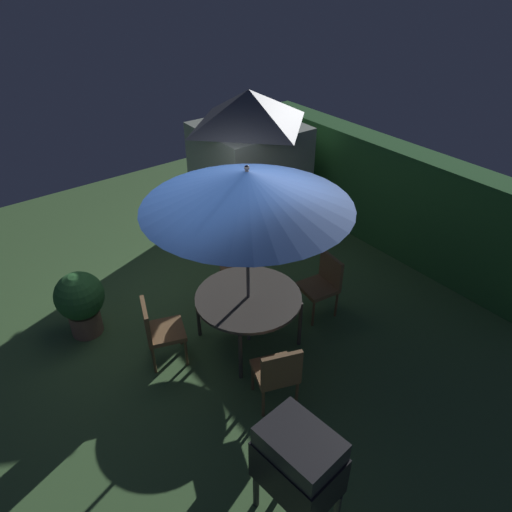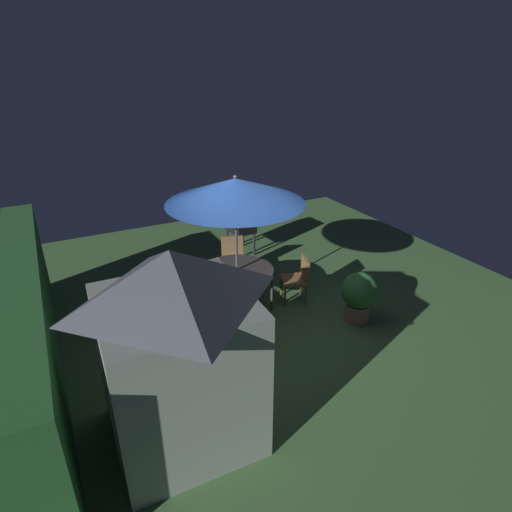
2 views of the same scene
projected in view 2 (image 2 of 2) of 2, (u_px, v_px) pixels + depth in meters
ground_plane at (257, 318)px, 7.64m from camera, size 11.00×11.00×0.00m
hedge_backdrop at (32, 328)px, 5.81m from camera, size 5.88×0.51×1.79m
garden_shed at (178, 349)px, 4.77m from camera, size 1.71×1.77×2.51m
patio_table at (237, 272)px, 7.78m from camera, size 1.36×1.36×0.74m
patio_umbrella at (235, 191)px, 7.12m from camera, size 2.41×2.41×2.51m
bbq_grill at (240, 219)px, 9.91m from camera, size 0.75×0.57×1.20m
chair_near_shed at (233, 255)px, 8.86m from camera, size 0.60×0.59×0.90m
chair_far_side at (173, 291)px, 7.48m from camera, size 0.52×0.52×0.90m
chair_toward_hedge at (235, 315)px, 6.77m from camera, size 0.62×0.62×0.90m
chair_toward_house at (298, 276)px, 8.00m from camera, size 0.59×0.59×0.90m
potted_plant_by_shed at (359, 294)px, 7.34m from camera, size 0.65×0.65×0.94m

